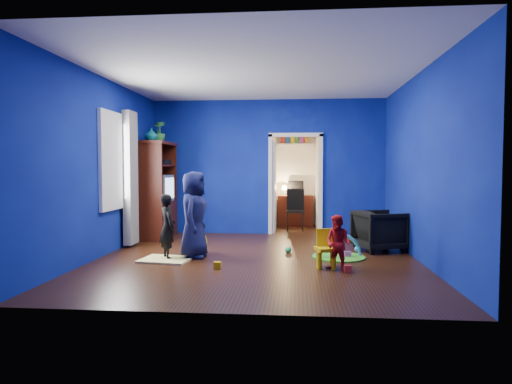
# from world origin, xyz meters

# --- Properties ---
(floor) EXTENTS (5.00, 5.50, 0.01)m
(floor) POSITION_xyz_m (0.00, 0.00, 0.00)
(floor) COLOR black
(floor) RESTS_ON ground
(ceiling) EXTENTS (5.00, 5.50, 0.01)m
(ceiling) POSITION_xyz_m (0.00, 0.00, 2.90)
(ceiling) COLOR white
(ceiling) RESTS_ON wall_back
(wall_back) EXTENTS (5.00, 0.02, 2.90)m
(wall_back) POSITION_xyz_m (0.00, 2.75, 1.45)
(wall_back) COLOR navy
(wall_back) RESTS_ON floor
(wall_front) EXTENTS (5.00, 0.02, 2.90)m
(wall_front) POSITION_xyz_m (0.00, -2.75, 1.45)
(wall_front) COLOR navy
(wall_front) RESTS_ON floor
(wall_left) EXTENTS (0.02, 5.50, 2.90)m
(wall_left) POSITION_xyz_m (-2.50, 0.00, 1.45)
(wall_left) COLOR navy
(wall_left) RESTS_ON floor
(wall_right) EXTENTS (0.02, 5.50, 2.90)m
(wall_right) POSITION_xyz_m (2.50, 0.00, 1.45)
(wall_right) COLOR navy
(wall_right) RESTS_ON floor
(alcove) EXTENTS (1.00, 1.75, 2.50)m
(alcove) POSITION_xyz_m (0.60, 3.62, 1.25)
(alcove) COLOR silver
(alcove) RESTS_ON floor
(armchair) EXTENTS (0.97, 0.96, 0.70)m
(armchair) POSITION_xyz_m (2.06, 0.86, 0.35)
(armchair) COLOR black
(armchair) RESTS_ON floor
(child_black) EXTENTS (0.41, 0.45, 1.02)m
(child_black) POSITION_xyz_m (-1.38, -0.17, 0.51)
(child_black) COLOR black
(child_black) RESTS_ON floor
(child_navy) EXTENTS (0.44, 0.67, 1.38)m
(child_navy) POSITION_xyz_m (-1.00, -0.02, 0.69)
(child_navy) COLOR #0E1536
(child_navy) RESTS_ON floor
(toddler_red) EXTENTS (0.48, 0.45, 0.78)m
(toddler_red) POSITION_xyz_m (1.20, -0.78, 0.39)
(toddler_red) COLOR #B21325
(toddler_red) RESTS_ON floor
(vase) EXTENTS (0.31, 0.31, 0.25)m
(vase) POSITION_xyz_m (-2.22, 1.66, 2.09)
(vase) COLOR #0C5862
(vase) RESTS_ON tv_armoire
(potted_plant) EXTENTS (0.28, 0.28, 0.44)m
(potted_plant) POSITION_xyz_m (-2.22, 2.18, 2.18)
(potted_plant) COLOR #2F8331
(potted_plant) RESTS_ON tv_armoire
(tv_armoire) EXTENTS (0.58, 1.14, 1.96)m
(tv_armoire) POSITION_xyz_m (-2.22, 1.96, 0.98)
(tv_armoire) COLOR #42150B
(tv_armoire) RESTS_ON floor
(crt_tv) EXTENTS (0.46, 0.70, 0.54)m
(crt_tv) POSITION_xyz_m (-2.18, 1.96, 1.02)
(crt_tv) COLOR silver
(crt_tv) RESTS_ON tv_armoire
(yellow_blanket) EXTENTS (0.83, 0.70, 0.03)m
(yellow_blanket) POSITION_xyz_m (-1.38, -0.27, 0.01)
(yellow_blanket) COLOR #F2E07A
(yellow_blanket) RESTS_ON floor
(hopper_ball) EXTENTS (0.42, 0.42, 0.42)m
(hopper_ball) POSITION_xyz_m (-1.05, 0.23, 0.21)
(hopper_ball) COLOR yellow
(hopper_ball) RESTS_ON floor
(kid_chair) EXTENTS (0.36, 0.36, 0.50)m
(kid_chair) POSITION_xyz_m (1.05, -0.58, 0.25)
(kid_chair) COLOR yellow
(kid_chair) RESTS_ON floor
(play_mat) EXTENTS (0.84, 0.84, 0.02)m
(play_mat) POSITION_xyz_m (1.30, 0.19, 0.01)
(play_mat) COLOR #428F20
(play_mat) RESTS_ON floor
(toy_arch) EXTENTS (0.75, 0.23, 0.76)m
(toy_arch) POSITION_xyz_m (1.30, 0.19, 0.02)
(toy_arch) COLOR #3F8CD8
(toy_arch) RESTS_ON floor
(window_left) EXTENTS (0.03, 0.95, 1.55)m
(window_left) POSITION_xyz_m (-2.48, 0.35, 1.55)
(window_left) COLOR white
(window_left) RESTS_ON wall_left
(curtain) EXTENTS (0.14, 0.42, 2.40)m
(curtain) POSITION_xyz_m (-2.37, 0.90, 1.25)
(curtain) COLOR slate
(curtain) RESTS_ON floor
(doorway) EXTENTS (1.16, 0.10, 2.10)m
(doorway) POSITION_xyz_m (0.60, 2.75, 1.05)
(doorway) COLOR white
(doorway) RESTS_ON floor
(study_desk) EXTENTS (0.88, 0.44, 0.75)m
(study_desk) POSITION_xyz_m (0.60, 4.26, 0.38)
(study_desk) COLOR #3D140A
(study_desk) RESTS_ON floor
(desk_monitor) EXTENTS (0.40, 0.05, 0.32)m
(desk_monitor) POSITION_xyz_m (0.60, 4.38, 0.95)
(desk_monitor) COLOR black
(desk_monitor) RESTS_ON study_desk
(desk_lamp) EXTENTS (0.14, 0.14, 0.14)m
(desk_lamp) POSITION_xyz_m (0.32, 4.32, 0.93)
(desk_lamp) COLOR #FFD88C
(desk_lamp) RESTS_ON study_desk
(folding_chair) EXTENTS (0.40, 0.40, 0.92)m
(folding_chair) POSITION_xyz_m (0.60, 3.30, 0.46)
(folding_chair) COLOR black
(folding_chair) RESTS_ON floor
(book_shelf) EXTENTS (0.88, 0.24, 0.04)m
(book_shelf) POSITION_xyz_m (0.60, 4.37, 2.02)
(book_shelf) COLOR white
(book_shelf) RESTS_ON study_desk
(toy_0) EXTENTS (0.10, 0.08, 0.10)m
(toy_0) POSITION_xyz_m (1.33, -0.85, 0.05)
(toy_0) COLOR red
(toy_0) RESTS_ON floor
(toy_1) EXTENTS (0.11, 0.11, 0.11)m
(toy_1) POSITION_xyz_m (1.67, 0.71, 0.06)
(toy_1) COLOR #2398C7
(toy_1) RESTS_ON floor
(toy_2) EXTENTS (0.10, 0.08, 0.10)m
(toy_2) POSITION_xyz_m (-0.49, -0.78, 0.05)
(toy_2) COLOR #E4AC0C
(toy_2) RESTS_ON floor
(toy_3) EXTENTS (0.11, 0.11, 0.11)m
(toy_3) POSITION_xyz_m (0.49, 0.54, 0.06)
(toy_3) COLOR green
(toy_3) RESTS_ON floor
(toy_4) EXTENTS (0.10, 0.08, 0.10)m
(toy_4) POSITION_xyz_m (1.44, 0.20, 0.05)
(toy_4) COLOR #B74499
(toy_4) RESTS_ON floor
(toy_5) EXTENTS (0.10, 0.08, 0.10)m
(toy_5) POSITION_xyz_m (-1.18, 1.21, 0.05)
(toy_5) COLOR #EEF31B
(toy_5) RESTS_ON floor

